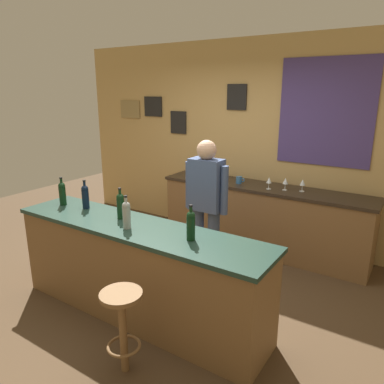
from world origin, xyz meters
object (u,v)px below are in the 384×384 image
Objects in this scene: wine_bottle_e at (191,224)px; coffee_mug at (239,180)px; wine_glass_a at (269,181)px; wine_glass_b at (285,182)px; wine_bottle_c at (120,205)px; wine_bottle_d at (127,214)px; wine_bottle_b at (85,196)px; bartender at (206,203)px; wine_bottle_a at (62,193)px; wine_glass_c at (303,183)px; bar_stool at (122,319)px.

wine_bottle_e is 2.45× the size of coffee_mug.
wine_glass_a is 1.00× the size of wine_glass_b.
wine_bottle_d is (0.23, -0.16, 0.00)m from wine_bottle_c.
wine_bottle_b and wine_bottle_c have the same top height.
wine_glass_b is (0.49, 1.11, 0.07)m from bartender.
wine_bottle_a is 2.45× the size of coffee_mug.
wine_bottle_a reaches higher than wine_glass_c.
wine_bottle_d is (-0.43, 0.54, 0.60)m from bar_stool.
wine_bottle_a and wine_bottle_b have the same top height.
wine_bottle_c is at bearing -119.81° from wine_glass_c.
bar_stool is 2.80m from wine_glass_c.
wine_bottle_c is at bearing 1.71° from wine_bottle_a.
wine_bottle_c is at bearing -99.12° from coffee_mug.
wine_bottle_b is at bearing -124.62° from wine_glass_a.
wine_glass_b is at bearing 83.78° from bar_stool.
wine_bottle_a is 1.00× the size of wine_bottle_e.
wine_bottle_c is at bearing -2.90° from wine_bottle_b.
wine_bottle_d is 1.97× the size of wine_glass_a.
wine_bottle_c is 1.97× the size of wine_glass_c.
wine_glass_a is (1.28, 1.85, -0.05)m from wine_bottle_b.
wine_glass_c is at bearing 45.69° from wine_bottle_a.
wine_glass_b is (1.77, 1.97, -0.05)m from wine_bottle_a.
wine_glass_c is at bearing 81.95° from wine_bottle_e.
wine_bottle_b is at bearing 177.10° from wine_bottle_c.
wine_glass_a is at bearing 55.38° from wine_bottle_b.
wine_glass_b is at bearing 64.14° from wine_bottle_c.
wine_bottle_c is at bearing 175.52° from wine_bottle_e.
wine_bottle_c is (0.53, -0.03, 0.00)m from wine_bottle_b.
wine_bottle_d is (0.75, -0.19, 0.00)m from wine_bottle_b.
bartender reaches higher than wine_bottle_b.
wine_bottle_c is 1.97× the size of wine_glass_b.
wine_bottle_a is 2.48m from wine_glass_a.
wine_glass_c is (0.69, 1.16, 0.07)m from bartender.
wine_bottle_a is (-1.28, -0.86, 0.12)m from bartender.
wine_bottle_d is at bearing -113.05° from wine_glass_c.
wine_glass_a and wine_glass_b have the same top height.
wine_bottle_e is at bearing -66.18° from bartender.
wine_bottle_a is 2.83m from wine_glass_c.
wine_bottle_e is at bearing -87.07° from wine_glass_a.
bartender is 1.22m from wine_glass_b.
coffee_mug is (-0.14, 1.10, 0.01)m from bartender.
bar_stool is 1.51m from wine_bottle_b.
wine_bottle_a is (-1.48, 0.68, 0.60)m from bar_stool.
wine_bottle_d is at bearing 128.18° from bar_stool.
wine_bottle_e is (0.63, 0.09, 0.00)m from wine_bottle_d.
wine_glass_c is at bearing 16.77° from wine_glass_a.
wine_glass_c is (0.29, 2.07, -0.05)m from wine_bottle_e.
wine_bottle_e reaches higher than coffee_mug.
wine_bottle_c reaches higher than wine_glass_c.
wine_glass_a is 1.24× the size of coffee_mug.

